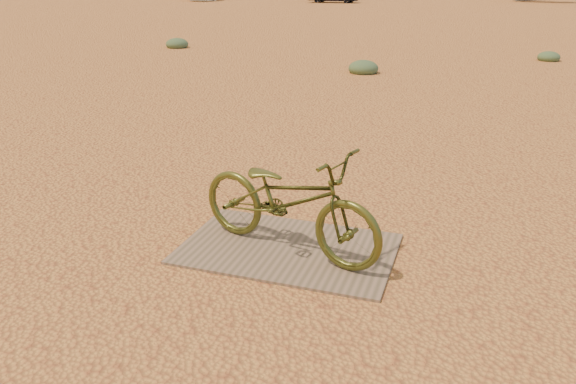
% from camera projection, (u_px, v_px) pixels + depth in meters
% --- Properties ---
extents(ground, '(120.00, 120.00, 0.00)m').
position_uv_depth(ground, '(216.00, 261.00, 4.25)').
color(ground, '#CE8F46').
rests_on(ground, ground).
extents(plywood_board, '(1.65, 1.07, 0.02)m').
position_uv_depth(plywood_board, '(288.00, 249.00, 4.42)').
color(plywood_board, '#7E6454').
rests_on(plywood_board, ground).
extents(bicycle, '(1.69, 0.97, 0.84)m').
position_uv_depth(bicycle, '(288.00, 200.00, 4.22)').
color(bicycle, '#464B1C').
rests_on(bicycle, plywood_board).
extents(kale_a, '(0.65, 0.65, 0.36)m').
position_uv_depth(kale_a, '(363.00, 73.00, 12.24)').
color(kale_a, '#53704B').
rests_on(kale_a, ground).
extents(kale_b, '(0.54, 0.54, 0.30)m').
position_uv_depth(kale_b, '(548.00, 61.00, 13.95)').
color(kale_b, '#53704B').
rests_on(kale_b, ground).
extents(kale_c, '(0.65, 0.65, 0.36)m').
position_uv_depth(kale_c, '(177.00, 48.00, 16.38)').
color(kale_c, '#53704B').
rests_on(kale_c, ground).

